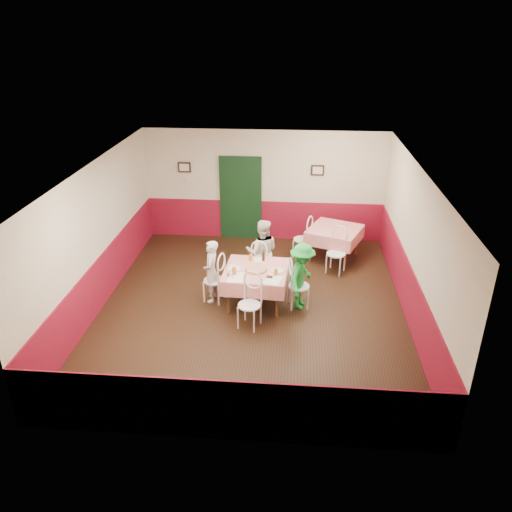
# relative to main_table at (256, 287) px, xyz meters

# --- Properties ---
(floor) EXTENTS (7.00, 7.00, 0.00)m
(floor) POSITION_rel_main_table_xyz_m (-0.06, -0.15, -0.38)
(floor) COLOR black
(floor) RESTS_ON ground
(ceiling) EXTENTS (7.00, 7.00, 0.00)m
(ceiling) POSITION_rel_main_table_xyz_m (-0.06, -0.15, 2.42)
(ceiling) COLOR white
(ceiling) RESTS_ON back_wall
(back_wall) EXTENTS (6.00, 0.10, 2.80)m
(back_wall) POSITION_rel_main_table_xyz_m (-0.06, 3.35, 1.02)
(back_wall) COLOR beige
(back_wall) RESTS_ON ground
(front_wall) EXTENTS (6.00, 0.10, 2.80)m
(front_wall) POSITION_rel_main_table_xyz_m (-0.06, -3.65, 1.02)
(front_wall) COLOR beige
(front_wall) RESTS_ON ground
(left_wall) EXTENTS (0.10, 7.00, 2.80)m
(left_wall) POSITION_rel_main_table_xyz_m (-3.06, -0.15, 1.02)
(left_wall) COLOR beige
(left_wall) RESTS_ON ground
(right_wall) EXTENTS (0.10, 7.00, 2.80)m
(right_wall) POSITION_rel_main_table_xyz_m (2.94, -0.15, 1.02)
(right_wall) COLOR beige
(right_wall) RESTS_ON ground
(wainscot_back) EXTENTS (6.00, 0.03, 1.00)m
(wainscot_back) POSITION_rel_main_table_xyz_m (-0.06, 3.34, 0.12)
(wainscot_back) COLOR maroon
(wainscot_back) RESTS_ON ground
(wainscot_front) EXTENTS (6.00, 0.03, 1.00)m
(wainscot_front) POSITION_rel_main_table_xyz_m (-0.06, -3.63, 0.12)
(wainscot_front) COLOR maroon
(wainscot_front) RESTS_ON ground
(wainscot_left) EXTENTS (0.03, 7.00, 1.00)m
(wainscot_left) POSITION_rel_main_table_xyz_m (-3.05, -0.15, 0.12)
(wainscot_left) COLOR maroon
(wainscot_left) RESTS_ON ground
(wainscot_right) EXTENTS (0.03, 7.00, 1.00)m
(wainscot_right) POSITION_rel_main_table_xyz_m (2.92, -0.15, 0.12)
(wainscot_right) COLOR maroon
(wainscot_right) RESTS_ON ground
(door) EXTENTS (0.96, 0.06, 2.10)m
(door) POSITION_rel_main_table_xyz_m (-0.66, 3.30, 0.68)
(door) COLOR black
(door) RESTS_ON ground
(picture_left) EXTENTS (0.32, 0.03, 0.26)m
(picture_left) POSITION_rel_main_table_xyz_m (-2.06, 3.30, 1.48)
(picture_left) COLOR black
(picture_left) RESTS_ON back_wall
(picture_right) EXTENTS (0.32, 0.03, 0.26)m
(picture_right) POSITION_rel_main_table_xyz_m (1.24, 3.30, 1.48)
(picture_right) COLOR black
(picture_right) RESTS_ON back_wall
(thermostat) EXTENTS (0.10, 0.03, 0.10)m
(thermostat) POSITION_rel_main_table_xyz_m (-1.96, 3.30, 1.12)
(thermostat) COLOR white
(thermostat) RESTS_ON back_wall
(main_table) EXTENTS (1.29, 1.29, 0.77)m
(main_table) POSITION_rel_main_table_xyz_m (0.00, 0.00, 0.00)
(main_table) COLOR red
(main_table) RESTS_ON ground
(second_table) EXTENTS (1.46, 1.46, 0.77)m
(second_table) POSITION_rel_main_table_xyz_m (1.67, 2.26, 0.00)
(second_table) COLOR red
(second_table) RESTS_ON ground
(chair_left) EXTENTS (0.52, 0.52, 0.90)m
(chair_left) POSITION_rel_main_table_xyz_m (-0.85, 0.05, 0.08)
(chair_left) COLOR white
(chair_left) RESTS_ON ground
(chair_right) EXTENTS (0.48, 0.48, 0.90)m
(chair_right) POSITION_rel_main_table_xyz_m (0.85, -0.05, 0.08)
(chair_right) COLOR white
(chair_right) RESTS_ON ground
(chair_far) EXTENTS (0.51, 0.51, 0.90)m
(chair_far) POSITION_rel_main_table_xyz_m (0.05, 0.85, 0.08)
(chair_far) COLOR white
(chair_far) RESTS_ON ground
(chair_near) EXTENTS (0.53, 0.53, 0.90)m
(chair_near) POSITION_rel_main_table_xyz_m (-0.05, -0.85, 0.08)
(chair_near) COLOR white
(chair_near) RESTS_ON ground
(chair_second_a) EXTENTS (0.55, 0.55, 0.90)m
(chair_second_a) POSITION_rel_main_table_xyz_m (0.92, 2.26, 0.08)
(chair_second_a) COLOR white
(chair_second_a) RESTS_ON ground
(chair_second_b) EXTENTS (0.55, 0.55, 0.90)m
(chair_second_b) POSITION_rel_main_table_xyz_m (1.67, 1.51, 0.08)
(chair_second_b) COLOR white
(chair_second_b) RESTS_ON ground
(pizza) EXTENTS (0.43, 0.43, 0.03)m
(pizza) POSITION_rel_main_table_xyz_m (0.00, -0.04, 0.40)
(pizza) COLOR #B74723
(pizza) RESTS_ON main_table
(plate_left) EXTENTS (0.26, 0.26, 0.01)m
(plate_left) POSITION_rel_main_table_xyz_m (-0.44, 0.00, 0.39)
(plate_left) COLOR white
(plate_left) RESTS_ON main_table
(plate_right) EXTENTS (0.26, 0.26, 0.01)m
(plate_right) POSITION_rel_main_table_xyz_m (0.42, -0.03, 0.39)
(plate_right) COLOR white
(plate_right) RESTS_ON main_table
(plate_far) EXTENTS (0.26, 0.26, 0.01)m
(plate_far) POSITION_rel_main_table_xyz_m (0.04, 0.41, 0.39)
(plate_far) COLOR white
(plate_far) RESTS_ON main_table
(glass_a) EXTENTS (0.09, 0.09, 0.15)m
(glass_a) POSITION_rel_main_table_xyz_m (-0.40, -0.25, 0.46)
(glass_a) COLOR #BF7219
(glass_a) RESTS_ON main_table
(glass_b) EXTENTS (0.08, 0.08, 0.14)m
(glass_b) POSITION_rel_main_table_xyz_m (0.39, -0.21, 0.45)
(glass_b) COLOR #BF7219
(glass_b) RESTS_ON main_table
(glass_c) EXTENTS (0.07, 0.07, 0.13)m
(glass_c) POSITION_rel_main_table_xyz_m (-0.15, 0.40, 0.45)
(glass_c) COLOR #BF7219
(glass_c) RESTS_ON main_table
(beer_bottle) EXTENTS (0.06, 0.06, 0.22)m
(beer_bottle) POSITION_rel_main_table_xyz_m (0.12, 0.37, 0.50)
(beer_bottle) COLOR #381C0A
(beer_bottle) RESTS_ON main_table
(shaker_a) EXTENTS (0.04, 0.04, 0.09)m
(shaker_a) POSITION_rel_main_table_xyz_m (-0.47, -0.37, 0.43)
(shaker_a) COLOR silver
(shaker_a) RESTS_ON main_table
(shaker_b) EXTENTS (0.04, 0.04, 0.09)m
(shaker_b) POSITION_rel_main_table_xyz_m (-0.41, -0.41, 0.43)
(shaker_b) COLOR silver
(shaker_b) RESTS_ON main_table
(shaker_c) EXTENTS (0.04, 0.04, 0.09)m
(shaker_c) POSITION_rel_main_table_xyz_m (-0.50, -0.36, 0.43)
(shaker_c) COLOR #B23319
(shaker_c) RESTS_ON main_table
(menu_left) EXTENTS (0.33, 0.42, 0.00)m
(menu_left) POSITION_rel_main_table_xyz_m (-0.37, -0.36, 0.39)
(menu_left) COLOR white
(menu_left) RESTS_ON main_table
(menu_right) EXTENTS (0.40, 0.47, 0.00)m
(menu_right) POSITION_rel_main_table_xyz_m (0.36, -0.39, 0.39)
(menu_right) COLOR white
(menu_right) RESTS_ON main_table
(wallet) EXTENTS (0.12, 0.10, 0.02)m
(wallet) POSITION_rel_main_table_xyz_m (0.28, -0.31, 0.40)
(wallet) COLOR black
(wallet) RESTS_ON main_table
(diner_left) EXTENTS (0.32, 0.48, 1.30)m
(diner_left) POSITION_rel_main_table_xyz_m (-0.90, 0.06, 0.27)
(diner_left) COLOR gray
(diner_left) RESTS_ON ground
(diner_far) EXTENTS (0.73, 0.58, 1.44)m
(diner_far) POSITION_rel_main_table_xyz_m (0.06, 0.90, 0.35)
(diner_far) COLOR gray
(diner_far) RESTS_ON ground
(diner_right) EXTENTS (0.74, 0.98, 1.35)m
(diner_right) POSITION_rel_main_table_xyz_m (0.90, -0.06, 0.30)
(diner_right) COLOR gray
(diner_right) RESTS_ON ground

